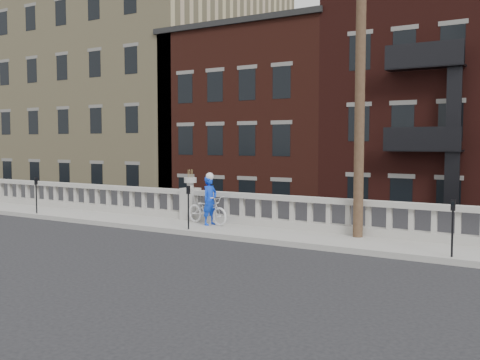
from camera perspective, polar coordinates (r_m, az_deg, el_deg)
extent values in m
plane|color=black|center=(16.00, -13.81, -6.34)|extent=(120.00, 120.00, 0.00)
cube|color=#9A978F|center=(18.19, -7.09, -4.76)|extent=(32.00, 2.20, 0.15)
cube|color=#9A978F|center=(18.91, -5.30, -3.80)|extent=(28.00, 0.34, 0.25)
cube|color=#9A978F|center=(18.82, -5.32, -1.31)|extent=(28.00, 0.34, 0.16)
cube|color=#9A978F|center=(18.86, -5.31, -2.52)|extent=(0.55, 0.55, 1.10)
cylinder|color=#9A978F|center=(18.79, -5.33, -0.55)|extent=(0.24, 0.24, 0.20)
cylinder|color=#9A978F|center=(18.78, -5.33, -0.01)|extent=(0.44, 0.44, 0.18)
cube|color=#605E59|center=(19.73, -4.63, -11.48)|extent=(36.00, 0.50, 5.15)
cube|color=black|center=(39.52, 14.32, -7.91)|extent=(80.00, 44.00, 0.50)
cube|color=#595651|center=(24.28, -2.68, -9.90)|extent=(16.00, 7.00, 4.00)
cube|color=tan|center=(42.72, -10.11, 6.87)|extent=(18.00, 16.00, 20.00)
cube|color=#3F1912|center=(34.56, 5.23, 2.62)|extent=(10.00, 14.00, 14.00)
cube|color=black|center=(35.12, 5.31, 14.36)|extent=(10.30, 14.30, 0.30)
cube|color=#34120E|center=(31.46, 21.86, 3.57)|extent=(10.00, 14.00, 15.50)
cylinder|color=#422D1E|center=(15.67, 12.73, 12.38)|extent=(0.28, 0.28, 10.00)
cylinder|color=black|center=(21.74, -20.89, -1.90)|extent=(0.05, 0.05, 1.10)
cube|color=black|center=(21.68, -20.94, -0.11)|extent=(0.10, 0.08, 0.26)
cube|color=black|center=(21.65, -21.04, -0.02)|extent=(0.06, 0.01, 0.08)
cylinder|color=black|center=(16.68, -5.52, -3.39)|extent=(0.05, 0.05, 1.10)
cube|color=black|center=(16.60, -5.54, -1.06)|extent=(0.10, 0.08, 0.26)
cube|color=black|center=(16.56, -5.64, -0.93)|extent=(0.06, 0.01, 0.08)
cylinder|color=black|center=(13.59, 21.70, -5.36)|extent=(0.05, 0.05, 1.10)
cube|color=black|center=(13.50, 21.78, -2.51)|extent=(0.10, 0.08, 0.26)
cube|color=black|center=(13.45, 21.75, -2.36)|extent=(0.06, 0.01, 0.08)
imported|color=silver|center=(17.73, -3.51, -3.19)|extent=(1.88, 0.97, 0.94)
imported|color=#0D38CB|center=(17.48, -3.24, -2.19)|extent=(0.47, 0.64, 1.61)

